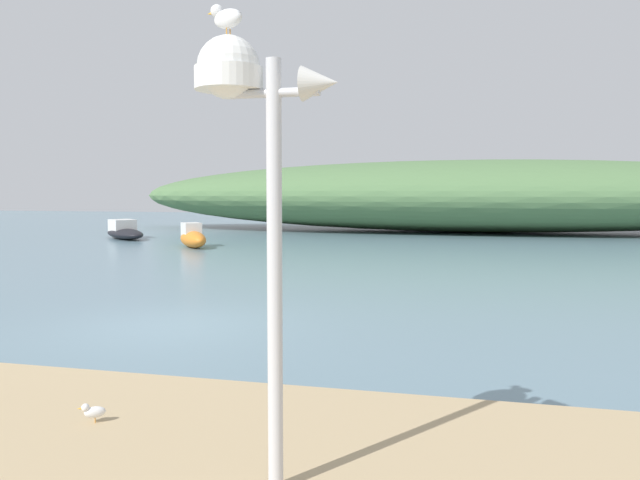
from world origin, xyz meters
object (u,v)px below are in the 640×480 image
(seagull_near_waterline, at_px, (93,411))
(motorboat_outer_mooring, at_px, (193,237))
(mast_structure, at_px, (246,115))
(seagull_on_radar, at_px, (226,17))
(motorboat_by_sandbar, at_px, (124,232))

(seagull_near_waterline, bearing_deg, motorboat_outer_mooring, 112.77)
(mast_structure, distance_m, motorboat_outer_mooring, 24.35)
(motorboat_outer_mooring, bearing_deg, mast_structure, -63.62)
(mast_structure, bearing_deg, seagull_on_radar, 177.74)
(mast_structure, height_order, seagull_on_radar, seagull_on_radar)
(mast_structure, distance_m, seagull_near_waterline, 3.60)
(motorboat_outer_mooring, height_order, seagull_near_waterline, motorboat_outer_mooring)
(seagull_on_radar, height_order, motorboat_outer_mooring, seagull_on_radar)
(motorboat_by_sandbar, distance_m, seagull_near_waterline, 28.66)
(mast_structure, height_order, motorboat_outer_mooring, mast_structure)
(mast_structure, height_order, motorboat_by_sandbar, mast_structure)
(seagull_near_waterline, bearing_deg, motorboat_by_sandbar, 120.57)
(seagull_near_waterline, bearing_deg, seagull_on_radar, -25.56)
(seagull_on_radar, bearing_deg, mast_structure, -2.26)
(motorboat_by_sandbar, distance_m, motorboat_outer_mooring, 7.03)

